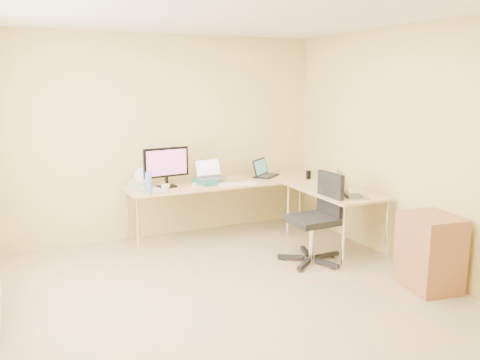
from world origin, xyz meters
name	(u,v)px	position (x,y,z in m)	size (l,w,h in m)	color
floor	(235,300)	(0.00, 0.00, 0.00)	(4.50, 4.50, 0.00)	tan
ceiling	(235,10)	(0.00, 0.00, 2.60)	(4.50, 4.50, 0.00)	white
wall_back	(165,137)	(0.00, 2.25, 1.30)	(4.50, 4.50, 0.00)	#E0C56D
wall_front	(426,234)	(0.00, -2.25, 1.30)	(4.50, 4.50, 0.00)	#E0C56D
wall_right	(416,150)	(2.10, 0.00, 1.30)	(4.50, 4.50, 0.00)	#E0C56D
desk_main	(228,208)	(0.72, 1.85, 0.36)	(2.65, 0.70, 0.73)	tan
desk_return	(334,219)	(1.70, 0.85, 0.36)	(0.70, 1.30, 0.73)	tan
monitor	(166,167)	(-0.11, 1.84, 0.98)	(0.58, 0.19, 0.50)	black
book_stack	(206,182)	(0.40, 1.81, 0.76)	(0.23, 0.31, 0.05)	#1B6955
laptop_center	(211,169)	(0.50, 1.89, 0.90)	(0.37, 0.29, 0.24)	#A4A4B2
laptop_black	(266,168)	(1.33, 1.95, 0.85)	(0.38, 0.28, 0.24)	black
keyboard	(237,184)	(0.74, 1.62, 0.74)	(0.48, 0.13, 0.02)	white
mouse	(254,183)	(0.95, 1.55, 0.75)	(0.10, 0.06, 0.04)	beige
mug	(166,188)	(-0.20, 1.55, 0.78)	(0.11, 0.11, 0.10)	beige
cd_stack	(196,184)	(0.26, 1.83, 0.74)	(0.11, 0.11, 0.03)	silver
water_bottle	(149,183)	(-0.40, 1.55, 0.86)	(0.07, 0.07, 0.26)	#517DBE
papers	(159,190)	(-0.24, 1.73, 0.73)	(0.19, 0.27, 0.01)	silver
white_box	(139,182)	(-0.40, 2.05, 0.77)	(0.25, 0.18, 0.09)	silver
desk_fan	(142,179)	(-0.40, 1.88, 0.85)	(0.19, 0.19, 0.25)	white
black_cup	(308,175)	(1.76, 1.55, 0.79)	(0.06, 0.06, 0.11)	black
laptop_return	(353,187)	(1.65, 0.44, 0.85)	(0.29, 0.36, 0.24)	#A6A6A6
office_chair	(312,219)	(1.19, 0.55, 0.50)	(0.61, 0.61, 1.02)	black
cabinet	(430,253)	(1.85, -0.54, 0.36)	(0.45, 0.55, 0.76)	olive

